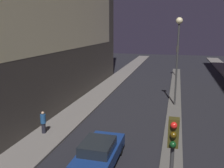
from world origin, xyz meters
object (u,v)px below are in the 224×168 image
object	(u,v)px
street_lamp	(178,43)
car_left_lane	(99,152)
traffic_light_mid	(177,54)
pedestrian_on_left_sidewalk	(43,122)
traffic_light_near	(172,155)

from	to	relation	value
street_lamp	car_left_lane	bearing A→B (deg)	-107.76
traffic_light_mid	street_lamp	bearing A→B (deg)	-90.00
pedestrian_on_left_sidewalk	car_left_lane	bearing A→B (deg)	-29.47
traffic_light_mid	pedestrian_on_left_sidewalk	xyz separation A→B (m)	(-8.56, -24.03, -2.44)
traffic_light_near	pedestrian_on_left_sidewalk	world-z (taller)	traffic_light_near
traffic_light_mid	pedestrian_on_left_sidewalk	world-z (taller)	traffic_light_mid
traffic_light_mid	car_left_lane	world-z (taller)	traffic_light_mid
traffic_light_near	street_lamp	bearing A→B (deg)	90.00
traffic_light_near	street_lamp	distance (m)	16.15
traffic_light_near	pedestrian_on_left_sidewalk	bearing A→B (deg)	140.51
pedestrian_on_left_sidewalk	street_lamp	bearing A→B (deg)	46.14
car_left_lane	pedestrian_on_left_sidewalk	xyz separation A→B (m)	(-4.83, 2.73, 0.20)
traffic_light_near	street_lamp	xyz separation A→B (m)	(0.00, 15.96, 2.47)
car_left_lane	pedestrian_on_left_sidewalk	world-z (taller)	pedestrian_on_left_sidewalk
traffic_light_mid	car_left_lane	size ratio (longest dim) A/B	1.03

